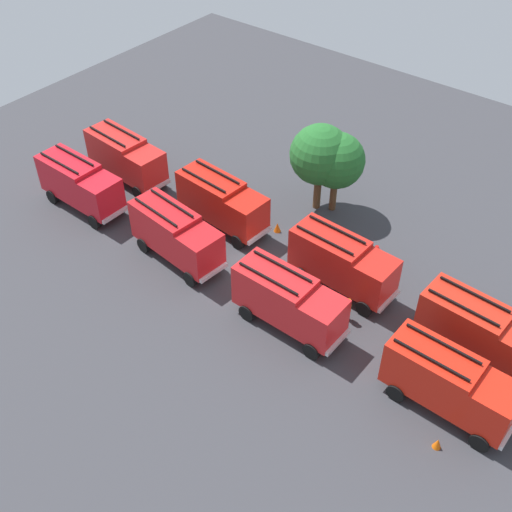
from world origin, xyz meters
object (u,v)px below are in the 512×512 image
Objects in this scene: fire_truck_0 at (80,183)px; tree_0 at (320,155)px; fire_truck_2 at (289,300)px; fire_truck_5 at (222,201)px; fire_truck_6 at (342,262)px; fire_truck_1 at (176,234)px; fire_truck_7 at (479,330)px; fire_truck_3 at (449,382)px; firefighter_1 at (348,308)px; firefighter_2 at (376,255)px; traffic_cone_0 at (277,227)px; fire_truck_4 at (126,156)px; traffic_cone_1 at (437,443)px; tree_1 at (337,161)px.

fire_truck_0 is 17.86m from tree_0.
fire_truck_0 and fire_truck_2 have the same top height.
fire_truck_5 and fire_truck_6 have the same top height.
fire_truck_2 is 1.05× the size of tree_0.
fire_truck_1 is 4.73m from fire_truck_5.
fire_truck_6 is 9.31m from fire_truck_7.
fire_truck_3 is 8.05m from firefighter_1.
firefighter_2 is (11.03, 7.83, -1.24)m from fire_truck_1.
fire_truck_4 is at bearing -171.10° from traffic_cone_0.
firefighter_2 is at bearing 9.39° from traffic_cone_0.
fire_truck_2 is at bearing -151.40° from fire_truck_7.
fire_truck_3 reaches higher than traffic_cone_0.
fire_truck_1 is 1.01× the size of fire_truck_7.
fire_truck_3 reaches higher than firefighter_1.
fire_truck_6 is at bearing -177.86° from fire_truck_7.
fire_truck_3 is 17.61m from traffic_cone_0.
fire_truck_1 is at bearing -164.39° from fire_truck_7.
fire_truck_7 is 4.44× the size of firefighter_2.
traffic_cone_1 is (20.78, -2.46, -1.82)m from fire_truck_1.
fire_truck_0 is 29.68m from fire_truck_7.
tree_1 is 6.38m from traffic_cone_0.
firefighter_2 is (-1.22, 5.49, -0.02)m from firefighter_1.
fire_truck_4 is 15.50m from tree_0.
traffic_cone_1 is at bearing -38.66° from tree_0.
tree_1 is (15.02, 6.86, 2.14)m from fire_truck_4.
firefighter_1 is (-7.62, 2.30, -1.22)m from fire_truck_3.
fire_truck_5 is at bearing -128.43° from tree_1.
fire_truck_1 is 1.03× the size of fire_truck_2.
fire_truck_4 is at bearing 167.15° from traffic_cone_1.
fire_truck_2 and fire_truck_4 have the same top height.
fire_truck_0 is 4.63m from fire_truck_4.
fire_truck_4 is 22.15m from firefighter_1.
tree_0 is 21.70m from traffic_cone_1.
tree_0 is at bearing 28.14° from fire_truck_4.
fire_truck_5 is at bearing 95.95° from fire_truck_1.
fire_truck_0 and fire_truck_7 have the same top height.
fire_truck_1 is at bearing 35.19° from firefighter_2.
fire_truck_7 reaches higher than firefighter_2.
tree_1 is at bearing 71.02° from fire_truck_1.
fire_truck_2 is 0.98× the size of fire_truck_5.
fire_truck_3 is 4.47m from fire_truck_7.
firefighter_1 is at bearing -52.26° from tree_1.
fire_truck_1 is 1.01× the size of fire_truck_5.
fire_truck_7 reaches higher than firefighter_1.
fire_truck_7 reaches higher than traffic_cone_0.
fire_truck_7 is at bearing 3.15° from fire_truck_5.
fire_truck_6 is 3.55m from firefighter_2.
traffic_cone_1 is (16.61, -13.28, -4.30)m from tree_0.
firefighter_2 is at bearing 19.50° from fire_truck_5.
traffic_cone_0 is (13.38, 2.10, -1.78)m from fire_truck_4.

